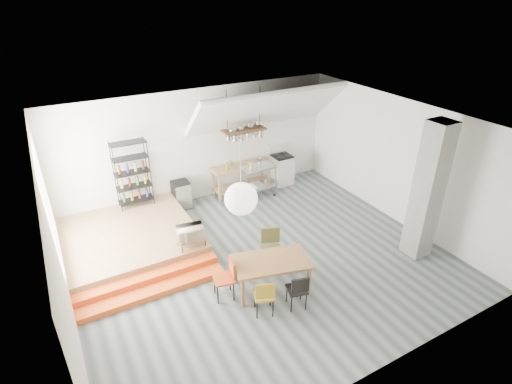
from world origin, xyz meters
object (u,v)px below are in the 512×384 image
dining_table (272,264)px  mini_fridge (181,195)px  stove (281,169)px  rolling_cart (257,178)px

dining_table → mini_fridge: mini_fridge is taller
stove → dining_table: size_ratio=0.71×
rolling_cart → mini_fridge: bearing=163.6°
stove → dining_table: stove is taller
dining_table → mini_fridge: size_ratio=2.13×
stove → mini_fridge: bearing=179.2°
dining_table → mini_fridge: bearing=110.4°
rolling_cart → stove: bearing=18.9°
stove → dining_table: (-2.82, -4.11, 0.15)m
dining_table → rolling_cart: 4.03m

